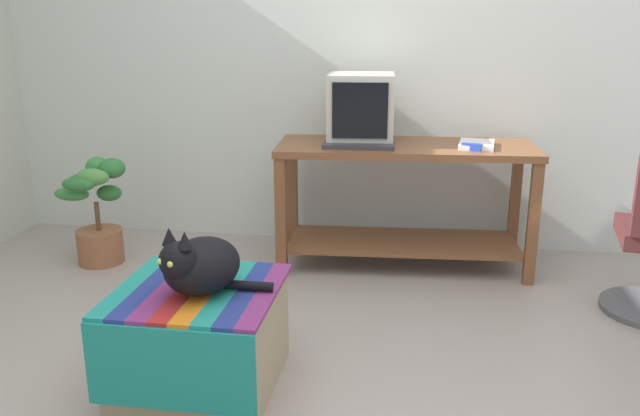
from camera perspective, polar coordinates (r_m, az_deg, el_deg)
The scene contains 10 objects.
ground_plane at distance 2.58m, azimuth -1.28°, elevation -17.26°, with size 14.00×14.00×0.00m, color #9E9389.
back_wall at distance 4.19m, azimuth 3.78°, elevation 14.47°, with size 8.00×0.10×2.60m, color silver.
desk at distance 3.83m, azimuth 7.43°, elevation 2.12°, with size 1.51×0.68×0.74m.
tv_monitor at distance 3.81m, azimuth 3.62°, elevation 8.71°, with size 0.40×0.41×0.39m.
keyboard at distance 3.65m, azimuth 3.42°, elevation 5.49°, with size 0.40×0.15×0.02m, color #333338.
book at distance 3.77m, azimuth 13.62°, elevation 5.45°, with size 0.19×0.27×0.03m, color white.
ottoman_with_blanket at distance 2.67m, azimuth -10.55°, elevation -11.07°, with size 0.63×0.64×0.42m.
cat at distance 2.50m, azimuth -10.59°, elevation -4.93°, with size 0.45×0.40×0.28m.
potted_plant at distance 4.11m, azimuth -18.96°, elevation -0.53°, with size 0.42×0.34×0.65m.
stapler at distance 3.66m, azimuth 13.22°, elevation 5.25°, with size 0.04×0.11×0.04m, color #2342B7.
Camera 1 is at (0.39, -2.12, 1.42)m, focal length 36.36 mm.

